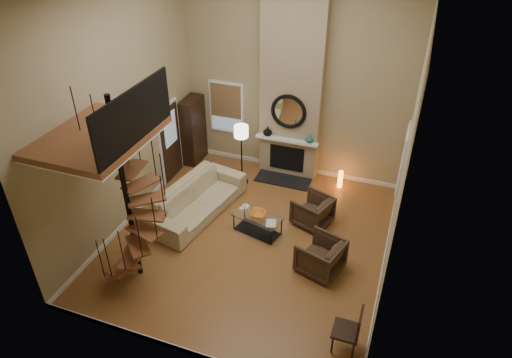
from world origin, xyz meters
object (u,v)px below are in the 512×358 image
(coffee_table, at_px, (257,222))
(accent_lamp, at_px, (340,179))
(floor_lamp, at_px, (241,136))
(sofa, at_px, (197,199))
(armchair_near, at_px, (315,212))
(armchair_far, at_px, (324,258))
(side_chair, at_px, (351,329))
(hutch, at_px, (193,131))

(coffee_table, relative_size, accent_lamp, 2.58)
(coffee_table, xyz_separation_m, floor_lamp, (-1.11, 1.85, 1.13))
(sofa, distance_m, floor_lamp, 1.99)
(armchair_near, distance_m, floor_lamp, 2.75)
(armchair_far, height_order, side_chair, side_chair)
(armchair_near, height_order, floor_lamp, floor_lamp)
(sofa, xyz_separation_m, floor_lamp, (0.54, 1.62, 1.02))
(armchair_far, distance_m, accent_lamp, 3.24)
(armchair_near, relative_size, armchair_far, 0.95)
(hutch, relative_size, armchair_near, 2.37)
(accent_lamp, xyz_separation_m, side_chair, (1.16, -4.97, 0.28))
(armchair_far, bearing_deg, armchair_near, -142.48)
(armchair_near, height_order, coffee_table, armchair_near)
(floor_lamp, relative_size, side_chair, 1.74)
(coffee_table, height_order, accent_lamp, accent_lamp)
(hutch, bearing_deg, floor_lamp, -20.29)
(armchair_far, relative_size, floor_lamp, 0.51)
(sofa, height_order, floor_lamp, floor_lamp)
(armchair_far, bearing_deg, side_chair, 43.73)
(armchair_far, distance_m, side_chair, 1.96)
(floor_lamp, bearing_deg, coffee_table, -59.02)
(armchair_near, xyz_separation_m, armchair_far, (0.54, -1.46, 0.00))
(floor_lamp, height_order, accent_lamp, floor_lamp)
(armchair_near, height_order, accent_lamp, armchair_near)
(accent_lamp, bearing_deg, armchair_far, -85.00)
(sofa, distance_m, side_chair, 5.03)
(hutch, height_order, side_chair, hutch)
(armchair_far, xyz_separation_m, coffee_table, (-1.72, 0.71, -0.07))
(sofa, relative_size, side_chair, 2.88)
(hutch, xyz_separation_m, sofa, (1.19, -2.25, -0.55))
(floor_lamp, distance_m, accent_lamp, 2.88)
(armchair_far, height_order, coffee_table, armchair_far)
(hutch, xyz_separation_m, coffee_table, (2.84, -2.49, -0.67))
(hutch, bearing_deg, armchair_near, -23.42)
(armchair_far, relative_size, side_chair, 0.88)
(side_chair, bearing_deg, accent_lamp, 103.09)
(accent_lamp, relative_size, side_chair, 0.49)
(hutch, relative_size, accent_lamp, 4.10)
(sofa, height_order, side_chair, side_chair)
(sofa, bearing_deg, armchair_near, -69.10)
(floor_lamp, bearing_deg, hutch, 159.71)
(hutch, distance_m, floor_lamp, 1.90)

